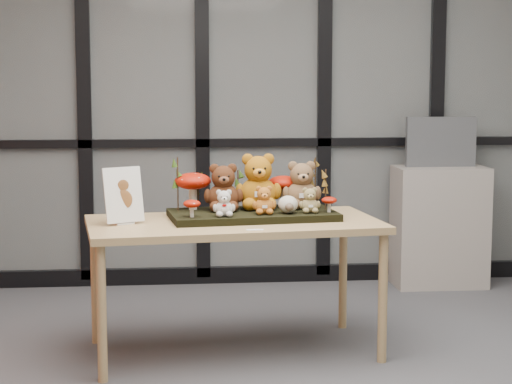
{
  "coord_description": "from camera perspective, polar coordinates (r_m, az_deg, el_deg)",
  "views": [
    {
      "loc": [
        -0.71,
        -4.31,
        1.58
      ],
      "look_at": [
        -0.23,
        0.7,
        0.92
      ],
      "focal_mm": 65.0,
      "sensor_mm": 36.0,
      "label": 1
    }
  ],
  "objects": [
    {
      "name": "room_shell",
      "position": [
        4.37,
        3.89,
        8.82
      ],
      "size": [
        5.0,
        5.0,
        5.0
      ],
      "color": "#ADABA4",
      "rests_on": "floor"
    },
    {
      "name": "mushroom_back_left",
      "position": [
        5.28,
        -3.91,
        0.17
      ],
      "size": [
        0.21,
        0.21,
        0.23
      ],
      "primitive_type": null,
      "color": "#9B1305",
      "rests_on": "diorama_tray"
    },
    {
      "name": "bear_white_bow",
      "position": [
        5.02,
        -1.99,
        -0.6
      ],
      "size": [
        0.14,
        0.13,
        0.16
      ],
      "primitive_type": null,
      "rotation": [
        0.0,
        0.0,
        0.12
      ],
      "color": "silver",
      "rests_on": "diorama_tray"
    },
    {
      "name": "monitor",
      "position": [
        6.88,
        11.31,
        3.05
      ],
      "size": [
        0.51,
        0.05,
        0.36
      ],
      "color": "#52555A",
      "rests_on": "cabinet"
    },
    {
      "name": "bear_tan_back",
      "position": [
        5.32,
        2.82,
        0.6
      ],
      "size": [
        0.25,
        0.23,
        0.3
      ],
      "primitive_type": null,
      "rotation": [
        0.0,
        0.0,
        0.12
      ],
      "color": "brown",
      "rests_on": "diorama_tray"
    },
    {
      "name": "sprig_green_mid_left",
      "position": [
        5.31,
        -3.58,
        0.09
      ],
      "size": [
        0.05,
        0.05,
        0.21
      ],
      "primitive_type": null,
      "color": "#1F3C0D",
      "rests_on": "diorama_tray"
    },
    {
      "name": "label_card",
      "position": [
        4.83,
        -0.06,
        -2.34
      ],
      "size": [
        0.09,
        0.03,
        0.0
      ],
      "primitive_type": "cube",
      "color": "white",
      "rests_on": "display_table"
    },
    {
      "name": "bear_brown_medium",
      "position": [
        5.23,
        -2.03,
        0.45
      ],
      "size": [
        0.25,
        0.23,
        0.29
      ],
      "primitive_type": null,
      "rotation": [
        0.0,
        0.0,
        0.12
      ],
      "color": "#4A2512",
      "rests_on": "diorama_tray"
    },
    {
      "name": "sprig_dry_far_right",
      "position": [
        5.38,
        3.67,
        0.61
      ],
      "size": [
        0.05,
        0.05,
        0.29
      ],
      "primitive_type": null,
      "color": "brown",
      "rests_on": "diorama_tray"
    },
    {
      "name": "display_table",
      "position": [
        5.14,
        -1.38,
        -2.51
      ],
      "size": [
        1.69,
        0.99,
        0.75
      ],
      "rotation": [
        0.0,
        0.0,
        0.12
      ],
      "color": "tan",
      "rests_on": "floor"
    },
    {
      "name": "bear_beige_small",
      "position": [
        5.15,
        3.32,
        -0.42
      ],
      "size": [
        0.13,
        0.12,
        0.16
      ],
      "primitive_type": null,
      "rotation": [
        0.0,
        0.0,
        0.12
      ],
      "color": "#93814E",
      "rests_on": "diorama_tray"
    },
    {
      "name": "sprig_green_far_left",
      "position": [
        5.23,
        -4.83,
        0.49
      ],
      "size": [
        0.05,
        0.05,
        0.3
      ],
      "primitive_type": null,
      "color": "#1F3C0D",
      "rests_on": "diorama_tray"
    },
    {
      "name": "sprig_green_centre",
      "position": [
        5.36,
        -1.12,
        0.21
      ],
      "size": [
        0.05,
        0.05,
        0.22
      ],
      "primitive_type": null,
      "color": "#1F3C0D",
      "rests_on": "diorama_tray"
    },
    {
      "name": "glass_partition",
      "position": [
        6.82,
        0.48,
        6.14
      ],
      "size": [
        4.9,
        0.06,
        2.78
      ],
      "color": "#2D383F",
      "rests_on": "floor"
    },
    {
      "name": "mushroom_front_right",
      "position": [
        5.19,
        4.52,
        -0.72
      ],
      "size": [
        0.09,
        0.09,
        0.1
      ],
      "primitive_type": null,
      "color": "#9B1305",
      "rests_on": "diorama_tray"
    },
    {
      "name": "bear_small_yellow",
      "position": [
        5.1,
        0.49,
        -0.41
      ],
      "size": [
        0.14,
        0.13,
        0.17
      ],
      "primitive_type": null,
      "rotation": [
        0.0,
        0.0,
        0.12
      ],
      "color": "#B8651F",
      "rests_on": "diorama_tray"
    },
    {
      "name": "mushroom_back_right",
      "position": [
        5.39,
        1.7,
        0.16
      ],
      "size": [
        0.18,
        0.18,
        0.2
      ],
      "primitive_type": null,
      "color": "#9B1305",
      "rests_on": "diorama_tray"
    },
    {
      "name": "mushroom_front_left",
      "position": [
        5.0,
        -3.97,
        -0.96
      ],
      "size": [
        0.09,
        0.09,
        0.1
      ],
      "primitive_type": null,
      "color": "#9B1305",
      "rests_on": "diorama_tray"
    },
    {
      "name": "diorama_tray",
      "position": [
        5.21,
        -0.21,
        -1.42
      ],
      "size": [
        0.97,
        0.57,
        0.04
      ],
      "primitive_type": "cube",
      "rotation": [
        0.0,
        0.0,
        0.12
      ],
      "color": "black",
      "rests_on": "display_table"
    },
    {
      "name": "sign_holder",
      "position": [
        5.05,
        -8.16,
        -0.34
      ],
      "size": [
        0.22,
        0.15,
        0.31
      ],
      "rotation": [
        0.0,
        0.0,
        0.46
      ],
      "color": "silver",
      "rests_on": "display_table"
    },
    {
      "name": "plush_cream_hedgehog",
      "position": [
        5.13,
        1.98,
        -0.72
      ],
      "size": [
        0.09,
        0.08,
        0.11
      ],
      "primitive_type": null,
      "rotation": [
        0.0,
        0.0,
        0.12
      ],
      "color": "beige",
      "rests_on": "diorama_tray"
    },
    {
      "name": "cabinet",
      "position": [
        6.93,
        11.22,
        -2.09
      ],
      "size": [
        0.66,
        0.38,
        0.88
      ],
      "primitive_type": "cube",
      "color": "gray",
      "rests_on": "floor"
    },
    {
      "name": "sprig_dry_mid_right",
      "position": [
        5.27,
        4.3,
        0.16
      ],
      "size": [
        0.05,
        0.05,
        0.23
      ],
      "primitive_type": null,
      "color": "brown",
      "rests_on": "diorama_tray"
    },
    {
      "name": "bear_pooh_yellow",
      "position": [
        5.29,
        0.13,
        0.84
      ],
      "size": [
        0.29,
        0.27,
        0.35
      ],
      "primitive_type": null,
      "rotation": [
        0.0,
        0.0,
        0.12
      ],
      "color": "#A4630F",
      "rests_on": "diorama_tray"
    }
  ]
}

